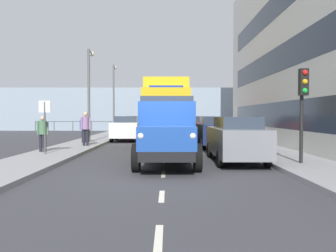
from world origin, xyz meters
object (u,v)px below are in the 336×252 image
(car_maroon_oppositeside_1, at_px, (135,126))
(car_silver_oppositeside_2, at_px, (141,124))
(pedestrian_in_dark_coat, at_px, (43,131))
(lamp_post_promenade, at_px, (89,86))
(traffic_light_near, at_px, (303,95))
(lorry_cargo_yellow, at_px, (166,110))
(truck_vintage_blue, at_px, (167,132))
(car_white_oppositeside_0, at_px, (127,128))
(lamp_post_far, at_px, (114,92))
(car_navy_kerbside_1, at_px, (214,131))
(street_sign, at_px, (45,118))
(pedestrian_with_bag, at_px, (86,126))
(car_red_kerbside_2, at_px, (203,127))
(car_grey_kerbside_near, at_px, (236,139))
(pedestrian_near_railing, at_px, (84,127))

(car_maroon_oppositeside_1, bearing_deg, car_silver_oppositeside_2, -90.00)
(pedestrian_in_dark_coat, height_order, lamp_post_promenade, lamp_post_promenade)
(traffic_light_near, bearing_deg, car_maroon_oppositeside_1, -67.59)
(lorry_cargo_yellow, bearing_deg, truck_vintage_blue, 90.38)
(traffic_light_near, bearing_deg, truck_vintage_blue, -5.41)
(car_maroon_oppositeside_1, bearing_deg, car_white_oppositeside_0, 90.00)
(traffic_light_near, height_order, lamp_post_far, lamp_post_far)
(car_navy_kerbside_1, relative_size, car_white_oppositeside_0, 1.15)
(car_maroon_oppositeside_1, bearing_deg, car_navy_kerbside_1, 117.06)
(lamp_post_promenade, xyz_separation_m, lamp_post_far, (0.23, -11.09, 0.35))
(pedestrian_in_dark_coat, xyz_separation_m, street_sign, (-0.42, 0.87, 0.59))
(pedestrian_with_bag, bearing_deg, lamp_post_far, -87.34)
(car_navy_kerbside_1, bearing_deg, car_white_oppositeside_0, -41.38)
(lamp_post_promenade, height_order, lamp_post_far, lamp_post_far)
(lamp_post_promenade, bearing_deg, car_white_oppositeside_0, -128.86)
(car_navy_kerbside_1, height_order, lamp_post_promenade, lamp_post_promenade)
(lamp_post_far, relative_size, street_sign, 2.83)
(car_red_kerbside_2, distance_m, lamp_post_far, 10.94)
(truck_vintage_blue, bearing_deg, traffic_light_near, 174.59)
(car_silver_oppositeside_2, bearing_deg, pedestrian_in_dark_coat, 82.47)
(street_sign, bearing_deg, traffic_light_near, 163.70)
(traffic_light_near, relative_size, lamp_post_promenade, 0.56)
(car_red_kerbside_2, bearing_deg, lorry_cargo_yellow, 60.53)
(car_white_oppositeside_0, bearing_deg, car_navy_kerbside_1, 138.62)
(lorry_cargo_yellow, xyz_separation_m, lamp_post_far, (4.99, -11.92, 1.87))
(car_red_kerbside_2, height_order, car_white_oppositeside_0, same)
(car_grey_kerbside_near, height_order, car_red_kerbside_2, same)
(car_white_oppositeside_0, xyz_separation_m, lamp_post_far, (2.22, -8.61, 3.05))
(car_red_kerbside_2, xyz_separation_m, street_sign, (7.77, 10.69, 0.79))
(lamp_post_promenade, bearing_deg, pedestrian_with_bag, 98.45)
(car_grey_kerbside_near, xyz_separation_m, pedestrian_in_dark_coat, (8.18, -2.32, 0.19))
(car_grey_kerbside_near, xyz_separation_m, lamp_post_far, (7.65, -19.33, 3.05))
(car_navy_kerbside_1, relative_size, pedestrian_in_dark_coat, 2.82)
(car_white_oppositeside_0, xyz_separation_m, pedestrian_in_dark_coat, (2.75, 8.40, 0.20))
(car_maroon_oppositeside_1, height_order, car_silver_oppositeside_2, same)
(car_silver_oppositeside_2, xyz_separation_m, pedestrian_with_bag, (1.57, 17.71, 0.33))
(car_maroon_oppositeside_1, distance_m, lamp_post_promenade, 8.98)
(car_navy_kerbside_1, xyz_separation_m, lamp_post_promenade, (7.43, -2.31, 2.70))
(car_white_oppositeside_0, bearing_deg, traffic_light_near, 121.43)
(truck_vintage_blue, bearing_deg, car_grey_kerbside_near, -159.62)
(car_silver_oppositeside_2, distance_m, lamp_post_promenade, 15.25)
(lamp_post_far, xyz_separation_m, street_sign, (0.11, 17.89, -2.26))
(car_white_oppositeside_0, xyz_separation_m, traffic_light_near, (-7.41, 12.13, 1.58))
(lorry_cargo_yellow, relative_size, car_red_kerbside_2, 2.09)
(car_red_kerbside_2, distance_m, pedestrian_with_bag, 9.71)
(car_white_oppositeside_0, height_order, pedestrian_in_dark_coat, pedestrian_in_dark_coat)
(car_navy_kerbside_1, xyz_separation_m, lamp_post_far, (7.65, -13.40, 3.05))
(car_red_kerbside_2, height_order, pedestrian_with_bag, pedestrian_with_bag)
(pedestrian_in_dark_coat, bearing_deg, pedestrian_near_railing, -96.88)
(truck_vintage_blue, distance_m, lorry_cargo_yellow, 8.43)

